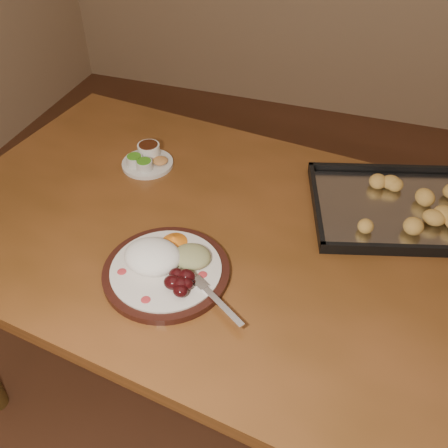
% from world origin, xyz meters
% --- Properties ---
extents(ground, '(4.00, 4.00, 0.00)m').
position_xyz_m(ground, '(0.00, 0.00, 0.00)').
color(ground, '#552E1D').
rests_on(ground, ground).
extents(dining_table, '(1.60, 1.08, 0.75)m').
position_xyz_m(dining_table, '(-0.28, -0.08, 0.65)').
color(dining_table, brown).
rests_on(dining_table, ground).
extents(dinner_plate, '(0.36, 0.29, 0.07)m').
position_xyz_m(dinner_plate, '(-0.37, -0.26, 0.77)').
color(dinner_plate, black).
rests_on(dinner_plate, dining_table).
extents(condiment_saucer, '(0.15, 0.15, 0.05)m').
position_xyz_m(condiment_saucer, '(-0.59, 0.12, 0.77)').
color(condiment_saucer, beige).
rests_on(condiment_saucer, dining_table).
extents(baking_tray, '(0.53, 0.45, 0.05)m').
position_xyz_m(baking_tray, '(0.12, 0.14, 0.76)').
color(baking_tray, black).
rests_on(baking_tray, dining_table).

